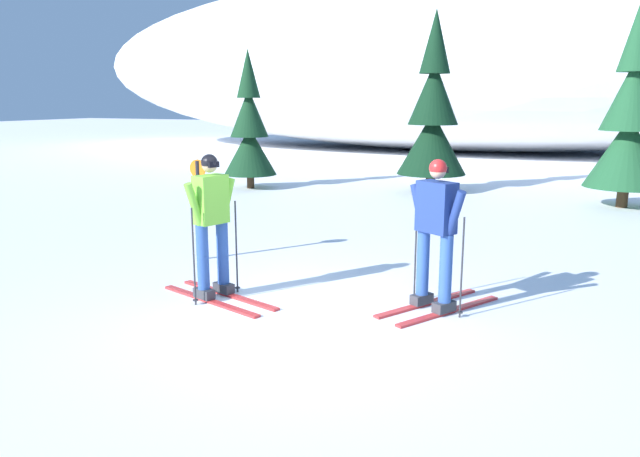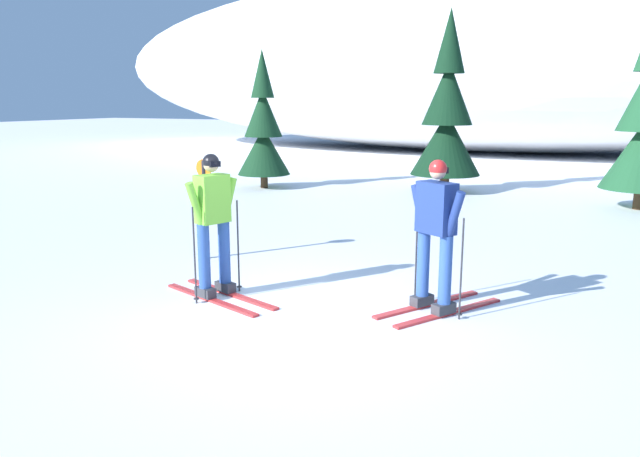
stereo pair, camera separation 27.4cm
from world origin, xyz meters
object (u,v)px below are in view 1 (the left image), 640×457
Objects in this scene: skier_navy_jacket at (436,231)px; pine_tree_center_right at (630,122)px; pine_tree_center_left at (433,117)px; trail_marker_post at (199,204)px; skier_lime_jacket at (212,224)px; pine_tree_far_left at (249,131)px.

pine_tree_center_right reaches higher than skier_navy_jacket.
pine_tree_center_left is 4.77m from pine_tree_center_right.
skier_navy_jacket is 4.01m from trail_marker_post.
trail_marker_post is at bearing -128.72° from pine_tree_center_right.
pine_tree_center_left reaches higher than skier_navy_jacket.
trail_marker_post is (-6.36, -7.94, -1.09)m from pine_tree_center_right.
skier_lime_jacket is 1.98m from trail_marker_post.
pine_tree_center_right is 2.99× the size of trail_marker_post.
skier_lime_jacket is 0.39× the size of pine_tree_center_right.
pine_tree_center_left is at bearing 15.63° from pine_tree_far_left.
trail_marker_post is (-1.24, 1.54, -0.06)m from skier_lime_jacket.
pine_tree_far_left is 0.80× the size of pine_tree_center_left.
skier_lime_jacket is at bearing -63.16° from pine_tree_far_left.
pine_tree_center_right is at bearing 61.58° from skier_lime_jacket.
pine_tree_center_left reaches higher than pine_tree_far_left.
pine_tree_far_left is 2.44× the size of trail_marker_post.
skier_lime_jacket is 10.26m from pine_tree_center_left.
pine_tree_far_left is 8.01m from trail_marker_post.
skier_lime_jacket is 0.47× the size of pine_tree_far_left.
skier_lime_jacket is (-2.67, -0.63, -0.01)m from skier_navy_jacket.
pine_tree_center_right is (4.72, -0.72, -0.04)m from pine_tree_center_left.
pine_tree_center_left reaches higher than skier_lime_jacket.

